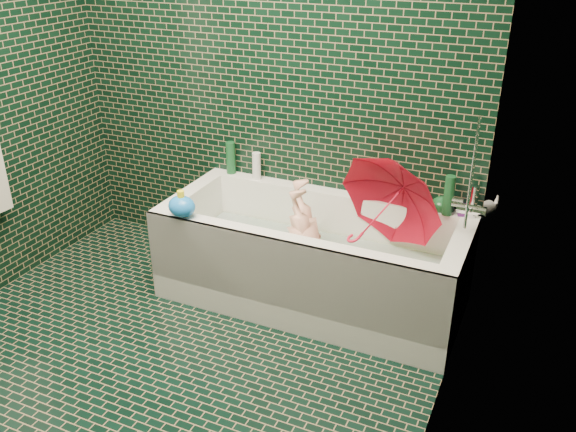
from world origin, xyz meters
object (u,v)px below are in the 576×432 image
at_px(rubber_duck, 416,198).
at_px(bathtub, 311,267).
at_px(child, 312,253).
at_px(bath_toy, 182,206).
at_px(umbrella, 381,213).

bearing_deg(rubber_duck, bathtub, -132.70).
xyz_separation_m(bathtub, rubber_duck, (0.49, 0.35, 0.38)).
relative_size(child, bath_toy, 4.84).
distance_m(bathtub, umbrella, 0.54).
bearing_deg(bathtub, child, -74.42).
bearing_deg(bathtub, bath_toy, -152.70).
xyz_separation_m(umbrella, rubber_duck, (0.12, 0.28, -0.01)).
xyz_separation_m(bathtub, umbrella, (0.36, 0.07, 0.39)).
bearing_deg(bath_toy, rubber_duck, 23.44).
bearing_deg(child, bathtub, -177.44).
distance_m(bathtub, bath_toy, 0.82).
bearing_deg(rubber_duck, bath_toy, -137.32).
bearing_deg(child, umbrella, 88.69).
xyz_separation_m(rubber_duck, bath_toy, (-1.12, -0.68, 0.02)).
relative_size(child, rubber_duck, 6.88).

